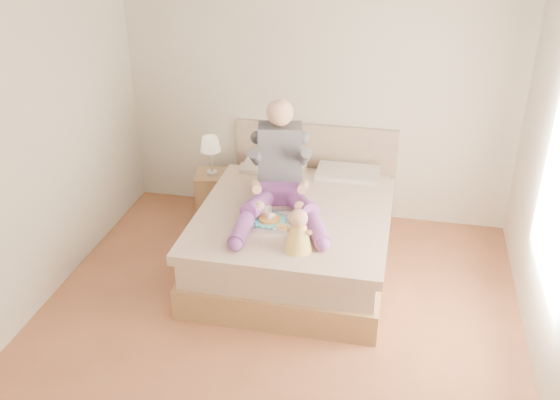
% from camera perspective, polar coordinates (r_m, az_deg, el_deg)
% --- Properties ---
extents(room, '(4.02, 4.22, 2.71)m').
position_cam_1_polar(room, '(4.37, 0.27, 3.70)').
color(room, brown).
rests_on(room, ground).
extents(bed, '(1.70, 2.18, 1.00)m').
position_cam_1_polar(bed, '(5.87, 1.62, -2.72)').
color(bed, olive).
rests_on(bed, ground).
extents(nightstand, '(0.48, 0.44, 0.50)m').
position_cam_1_polar(nightstand, '(6.67, -5.82, 0.47)').
color(nightstand, olive).
rests_on(nightstand, ground).
extents(lamp, '(0.21, 0.21, 0.42)m').
position_cam_1_polar(lamp, '(6.41, -6.38, 4.92)').
color(lamp, silver).
rests_on(lamp, nightstand).
extents(adult, '(0.85, 1.24, 0.98)m').
position_cam_1_polar(adult, '(5.54, -0.02, 2.13)').
color(adult, '#773A92').
rests_on(adult, bed).
extents(tray, '(0.51, 0.41, 0.14)m').
position_cam_1_polar(tray, '(5.37, 0.06, -1.83)').
color(tray, silver).
rests_on(tray, bed).
extents(baby, '(0.24, 0.33, 0.36)m').
position_cam_1_polar(baby, '(4.94, 1.72, -3.08)').
color(baby, '#FFCE50').
rests_on(baby, bed).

